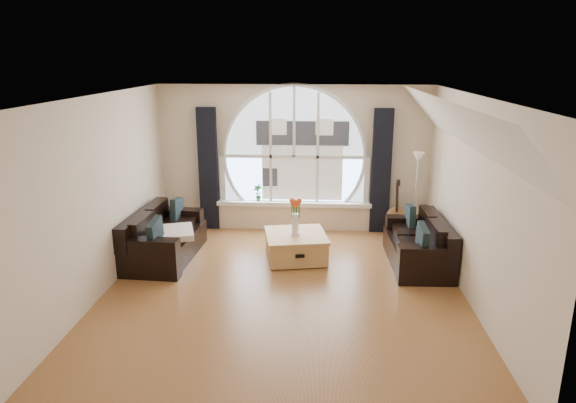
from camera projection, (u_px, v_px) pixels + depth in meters
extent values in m
cube|color=brown|center=(284.00, 290.00, 7.14)|extent=(5.00, 5.50, 0.01)
cube|color=silver|center=(284.00, 96.00, 6.40)|extent=(5.00, 5.50, 0.01)
cube|color=beige|center=(294.00, 159.00, 9.41)|extent=(5.00, 0.01, 2.70)
cube|color=beige|center=(260.00, 289.00, 4.13)|extent=(5.00, 0.01, 2.70)
cube|color=beige|center=(102.00, 195.00, 6.92)|extent=(0.01, 5.50, 2.70)
cube|color=beige|center=(474.00, 202.00, 6.62)|extent=(0.01, 5.50, 2.70)
cube|color=silver|center=(458.00, 125.00, 6.36)|extent=(0.92, 5.50, 0.72)
cube|color=silver|center=(294.00, 144.00, 9.31)|extent=(2.60, 0.06, 2.15)
cube|color=white|center=(294.00, 203.00, 9.55)|extent=(2.90, 0.22, 0.08)
cube|color=white|center=(294.00, 145.00, 9.28)|extent=(2.76, 0.08, 2.15)
cube|color=silver|center=(302.00, 151.00, 9.32)|extent=(1.70, 0.02, 1.50)
cube|color=black|center=(208.00, 169.00, 9.45)|extent=(0.35, 0.12, 2.30)
cube|color=black|center=(381.00, 172.00, 9.25)|extent=(0.35, 0.12, 2.30)
cube|color=black|center=(165.00, 235.00, 8.19)|extent=(0.98, 1.82, 0.79)
cube|color=black|center=(418.00, 240.00, 7.94)|extent=(0.88, 1.68, 0.74)
cube|color=#B2884D|center=(296.00, 245.00, 8.20)|extent=(1.11, 1.11, 0.47)
cube|color=silver|center=(175.00, 233.00, 7.99)|extent=(0.70, 0.70, 0.10)
cube|color=white|center=(295.00, 211.00, 8.02)|extent=(0.24, 0.24, 0.70)
cube|color=#B2B2B2|center=(415.00, 197.00, 8.87)|extent=(0.24, 0.24, 1.60)
cube|color=brown|center=(396.00, 206.00, 9.30)|extent=(0.36, 0.25, 1.06)
imported|color=#1E6023|center=(258.00, 193.00, 9.53)|extent=(0.20, 0.17, 0.32)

